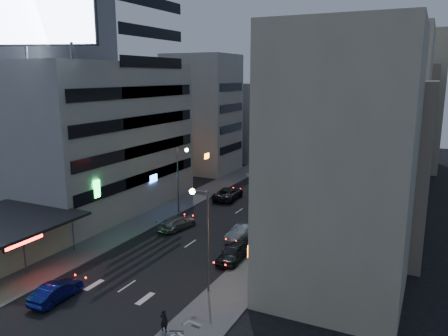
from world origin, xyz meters
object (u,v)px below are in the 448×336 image
Objects in this scene: road_car_blue at (56,292)px; scooter_silver_a at (189,332)px; person at (164,320)px; scooter_black_b at (184,324)px; scooter_silver_b at (202,318)px; parked_car_right_mid at (242,232)px; parked_car_left at (228,193)px; parked_car_right_near at (233,253)px; scooter_blue at (187,332)px; road_car_silver at (177,223)px; parked_car_right_far at (276,205)px.

scooter_silver_a is (11.51, -0.14, -0.07)m from road_car_blue.
scooter_black_b is at bearing -153.05° from person.
scooter_silver_b is (0.77, 1.07, 0.03)m from scooter_black_b.
parked_car_left is at bearing 127.31° from parked_car_right_mid.
parked_car_left is (-9.08, 18.05, 0.03)m from parked_car_right_near.
scooter_blue is at bearing -79.57° from parked_car_right_near.
scooter_silver_b is at bearing 136.69° from road_car_silver.
scooter_silver_b is (4.16, -26.47, -0.09)m from parked_car_right_far.
road_car_blue reaches higher than scooter_black_b.
parked_car_right_far is at bearing 159.65° from parked_car_left.
parked_car_right_far is 2.95× the size of scooter_silver_b.
scooter_black_b is (10.92, -29.70, -0.21)m from parked_car_left.
road_car_silver is 3.15× the size of person.
scooter_blue is 1.02× the size of scooter_black_b.
scooter_silver_b is (4.04, -15.80, -0.10)m from parked_car_right_mid.
parked_car_right_far is 3.10× the size of scooter_blue.
parked_car_right_near is at bearing 21.34° from scooter_silver_b.
scooter_silver_b is at bearing -140.27° from person.
parked_car_left reaches higher than parked_car_right_far.
parked_car_left reaches higher than scooter_blue.
scooter_silver_a is at bearing -83.76° from scooter_blue.
scooter_blue is (3.91, -17.59, -0.13)m from parked_car_right_mid.
road_car_silver is 2.91× the size of scooter_silver_a.
parked_car_left is at bearing -74.07° from person.
parked_car_right_far is at bearing -114.89° from road_car_silver.
parked_car_right_near reaches higher than road_car_silver.
road_car_silver is at bearing 12.33° from scooter_black_b.
scooter_silver_a is at bearing -153.43° from scooter_black_b.
person is at bearing 177.30° from road_car_blue.
scooter_blue is at bearing 115.09° from scooter_silver_a.
scooter_silver_a is at bearing -172.05° from scooter_silver_b.
parked_car_right_near is at bearing -128.40° from road_car_blue.
parked_car_right_near is 1.02× the size of parked_car_right_mid.
person is 1.94m from scooter_silver_a.
road_car_silver is at bearing -62.43° from person.
scooter_silver_a is at bearing 175.38° from person.
parked_car_right_far is 26.80m from scooter_silver_b.
parked_car_left is 30.28m from road_car_blue.
person is at bearing -87.64° from parked_car_right_near.
parked_car_right_near is 2.76× the size of scooter_silver_a.
parked_car_left is 13.04m from road_car_silver.
parked_car_right_mid is 0.93× the size of road_car_silver.
person is (9.78, -30.33, 0.08)m from parked_car_left.
road_car_blue is 17.24m from road_car_silver.
scooter_blue is 1.80m from scooter_silver_b.
scooter_silver_a is (4.06, -17.59, -0.12)m from parked_car_right_mid.
scooter_blue is at bearing 106.43° from parked_car_left.
road_car_silver reaches higher than road_car_blue.
road_car_blue is at bearing 100.48° from road_car_silver.
parked_car_right_mid reaches higher than scooter_black_b.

